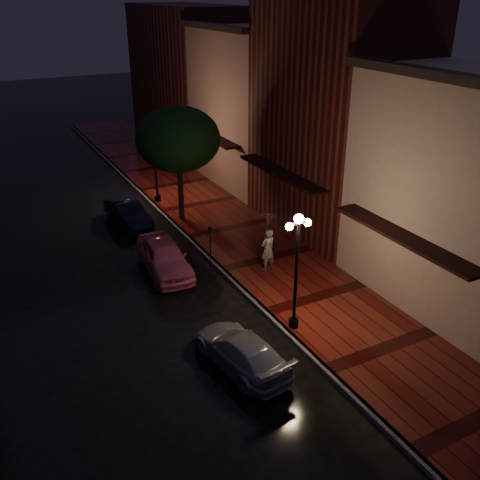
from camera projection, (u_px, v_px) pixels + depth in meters
ground at (223, 272)px, 22.89m from camera, size 120.00×120.00×0.00m
sidewalk at (268, 259)px, 23.81m from camera, size 4.50×60.00×0.15m
curb at (223, 271)px, 22.86m from camera, size 0.25×60.00×0.15m
storefront_near at (468, 196)px, 19.24m from camera, size 5.00×8.00×8.50m
storefront_mid at (336, 118)px, 25.10m from camera, size 5.00×8.00×11.00m
storefront_far at (253, 109)px, 31.92m from camera, size 5.00×8.00×9.00m
storefront_extra at (187, 77)px, 39.69m from camera, size 5.00×12.00×10.00m
streetlamp_near at (296, 265)px, 17.94m from camera, size 0.96×0.36×4.31m
streetlamp_far at (155, 159)px, 29.12m from camera, size 0.96×0.36×4.31m
street_tree at (178, 141)px, 26.12m from camera, size 4.16×4.16×5.80m
pink_car at (164, 257)px, 22.64m from camera, size 1.95×4.28×1.42m
navy_car at (128, 213)px, 27.29m from camera, size 1.62×3.84×1.23m
silver_car at (241, 351)px, 17.00m from camera, size 2.13×4.15×1.15m
woman_with_umbrella at (268, 233)px, 22.10m from camera, size 1.08×1.10×2.60m
parking_meter at (210, 237)px, 23.76m from camera, size 0.15×0.13×1.37m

